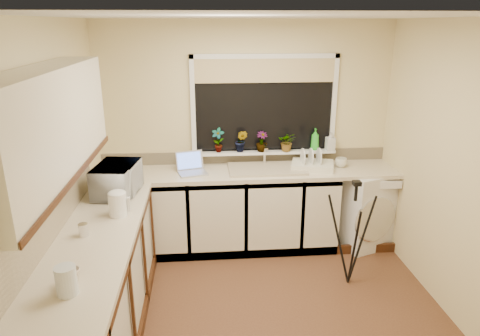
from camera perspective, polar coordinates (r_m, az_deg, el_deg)
name	(u,v)px	position (r m, az deg, el deg)	size (l,w,h in m)	color
floor	(262,311)	(4.01, 2.91, -18.31)	(3.20, 3.20, 0.00)	brown
ceiling	(268,16)	(3.21, 3.65, 19.31)	(3.20, 3.20, 0.00)	white
wall_back	(246,134)	(4.85, 0.75, 4.46)	(3.20, 3.20, 0.00)	beige
wall_front	(310,292)	(2.10, 9.18, -15.88)	(3.20, 3.20, 0.00)	beige
wall_left	(56,187)	(3.57, -23.11, -2.30)	(3.00, 3.00, 0.00)	beige
wall_right	(458,175)	(3.97, 26.75, -0.80)	(3.00, 3.00, 0.00)	beige
base_cabinet_back	(219,212)	(4.80, -2.81, -5.75)	(2.55, 0.60, 0.86)	silver
base_cabinet_left	(98,298)	(3.59, -18.18, -15.92)	(0.54, 2.40, 0.86)	silver
worktop_back	(248,172)	(4.66, 1.10, -0.56)	(3.20, 0.60, 0.04)	beige
worktop_left	(92,245)	(3.36, -18.95, -9.55)	(0.60, 2.40, 0.04)	beige
upper_cabinet	(47,126)	(2.96, -24.10, 5.11)	(0.28, 1.90, 0.70)	silver
splashback_left	(46,215)	(3.34, -24.20, -5.72)	(0.02, 2.40, 0.45)	beige
splashback_back	(246,156)	(4.90, 0.75, 1.53)	(3.20, 0.02, 0.14)	beige
window_glass	(264,105)	(4.79, 3.19, 8.23)	(1.50, 0.02, 1.00)	black
window_blind	(265,71)	(4.71, 3.32, 12.67)	(1.50, 0.02, 0.25)	tan
windowsill	(264,152)	(4.85, 3.18, 2.12)	(1.60, 0.14, 0.03)	white
sink	(267,169)	(4.67, 3.54, -0.11)	(0.82, 0.46, 0.03)	tan
faucet	(265,155)	(4.81, 3.26, 1.78)	(0.03, 0.03, 0.24)	silver
washing_machine	(365,206)	(5.12, 16.08, -4.83)	(0.62, 0.59, 0.87)	white
laptop	(191,167)	(4.61, -6.43, 0.12)	(0.35, 0.34, 0.21)	#A4A4AC
kettle	(118,205)	(3.69, -15.78, -4.65)	(0.15, 0.15, 0.19)	white
dish_rack	(312,165)	(4.77, 9.51, 0.33)	(0.44, 0.33, 0.07)	silver
tripod	(352,234)	(4.24, 14.56, -8.38)	(0.51, 0.51, 1.05)	black
glass_jug	(66,281)	(2.78, -21.91, -13.59)	(0.12, 0.12, 0.18)	silver
steel_jar	(83,230)	(3.44, -19.93, -7.68)	(0.07, 0.07, 0.10)	silver
microwave	(117,179)	(4.13, -15.88, -1.46)	(0.51, 0.35, 0.28)	white
plant_a	(218,140)	(4.76, -2.91, 3.68)	(0.14, 0.10, 0.27)	#999999
plant_b	(241,141)	(4.77, 0.17, 3.57)	(0.13, 0.11, 0.24)	#999999
plant_c	(262,142)	(4.79, 2.89, 3.49)	(0.13, 0.13, 0.22)	#999999
plant_d	(287,142)	(4.82, 6.24, 3.45)	(0.19, 0.17, 0.21)	#999999
soap_bottle_green	(315,139)	(4.92, 9.85, 3.77)	(0.09, 0.09, 0.24)	green
soap_bottle_clear	(330,141)	(4.95, 11.81, 3.53)	(0.09, 0.10, 0.21)	#999999
cup_back	(341,163)	(4.88, 13.15, 0.70)	(0.13, 0.13, 0.10)	silver
cup_left	(72,276)	(2.89, -21.27, -13.13)	(0.10, 0.10, 0.10)	beige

